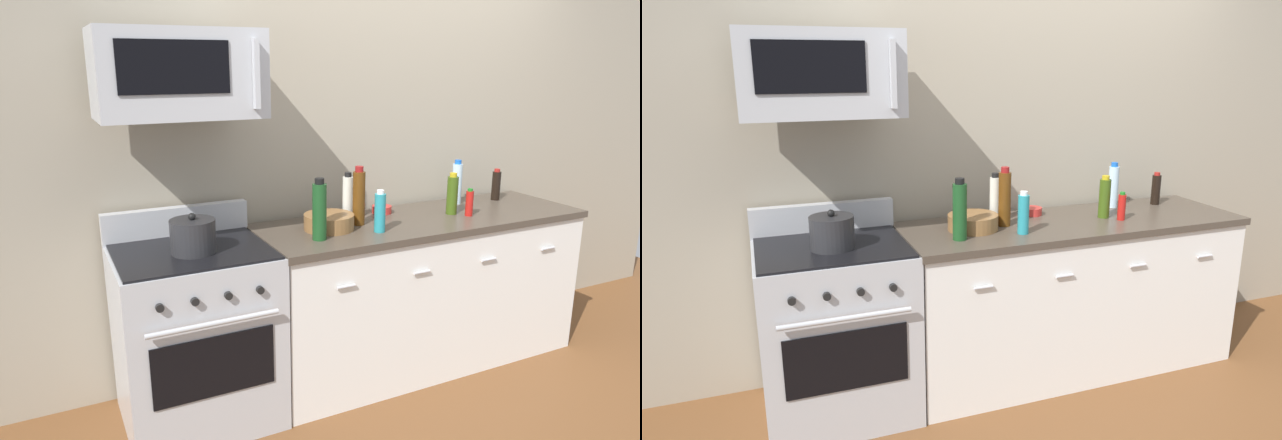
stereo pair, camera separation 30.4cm
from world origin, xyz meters
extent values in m
plane|color=brown|center=(0.00, 0.00, 0.00)|extent=(6.11, 6.11, 0.00)
cube|color=#9E937F|center=(0.00, 0.41, 1.35)|extent=(5.10, 0.10, 2.70)
cube|color=white|center=(0.00, 0.00, 0.44)|extent=(1.98, 0.62, 0.88)
cube|color=#473D33|center=(0.00, 0.00, 0.90)|extent=(2.01, 0.65, 0.04)
cube|color=black|center=(0.00, -0.28, 0.05)|extent=(1.98, 0.02, 0.10)
cylinder|color=silver|center=(-0.69, -0.32, 0.72)|extent=(0.10, 0.02, 0.02)
cylinder|color=silver|center=(-0.23, -0.32, 0.72)|extent=(0.10, 0.02, 0.02)
cylinder|color=silver|center=(0.23, -0.32, 0.72)|extent=(0.10, 0.02, 0.02)
cylinder|color=silver|center=(0.69, -0.32, 0.72)|extent=(0.10, 0.02, 0.02)
cube|color=#B7BABF|center=(-1.38, 0.00, 0.46)|extent=(0.76, 0.64, 0.91)
cube|color=black|center=(-1.38, -0.32, 0.45)|extent=(0.58, 0.01, 0.30)
cylinder|color=#B7BABF|center=(-1.38, -0.35, 0.68)|extent=(0.61, 0.02, 0.02)
cube|color=#B7BABF|center=(-1.38, 0.29, 0.99)|extent=(0.76, 0.06, 0.16)
cube|color=black|center=(-1.38, 0.00, 0.92)|extent=(0.73, 0.61, 0.01)
cylinder|color=black|center=(-1.61, -0.33, 0.79)|extent=(0.04, 0.02, 0.04)
cylinder|color=black|center=(-1.45, -0.33, 0.79)|extent=(0.04, 0.02, 0.04)
cylinder|color=black|center=(-1.30, -0.33, 0.79)|extent=(0.04, 0.02, 0.04)
cylinder|color=black|center=(-1.15, -0.33, 0.79)|extent=(0.04, 0.02, 0.04)
cube|color=#B7BABF|center=(-1.38, 0.05, 1.75)|extent=(0.74, 0.40, 0.40)
cube|color=black|center=(-1.44, -0.15, 1.78)|extent=(0.48, 0.01, 0.22)
cube|color=#B7BABF|center=(-1.08, -0.17, 1.75)|extent=(0.02, 0.04, 0.30)
cylinder|color=#385114|center=(0.20, -0.01, 1.03)|extent=(0.07, 0.07, 0.23)
cylinder|color=#B29919|center=(0.20, -0.01, 1.16)|extent=(0.04, 0.04, 0.02)
cylinder|color=#19471E|center=(-0.74, -0.12, 1.07)|extent=(0.07, 0.07, 0.29)
cylinder|color=black|center=(-0.74, -0.12, 1.23)|extent=(0.05, 0.05, 0.03)
cylinder|color=#B21914|center=(0.27, -0.09, 0.99)|extent=(0.05, 0.05, 0.15)
cylinder|color=#19721E|center=(0.27, -0.09, 1.08)|extent=(0.03, 0.03, 0.01)
cylinder|color=teal|center=(-0.39, -0.14, 1.02)|extent=(0.06, 0.06, 0.21)
cylinder|color=white|center=(-0.39, -0.14, 1.14)|extent=(0.04, 0.04, 0.02)
cylinder|color=#59330F|center=(-0.42, 0.03, 1.07)|extent=(0.07, 0.07, 0.30)
cylinder|color=maroon|center=(-0.42, 0.03, 1.24)|extent=(0.05, 0.05, 0.03)
cylinder|color=silver|center=(-0.44, 0.13, 1.05)|extent=(0.06, 0.06, 0.26)
cylinder|color=black|center=(-0.44, 0.13, 1.19)|extent=(0.04, 0.04, 0.03)
cylinder|color=silver|center=(0.40, 0.19, 1.05)|extent=(0.06, 0.06, 0.26)
cylinder|color=blue|center=(0.40, 0.19, 1.19)|extent=(0.04, 0.04, 0.03)
cylinder|color=black|center=(0.70, 0.16, 1.01)|extent=(0.06, 0.06, 0.19)
cylinder|color=maroon|center=(0.70, 0.16, 1.12)|extent=(0.04, 0.04, 0.02)
cylinder|color=#B72D28|center=(-0.17, 0.19, 0.94)|extent=(0.12, 0.12, 0.05)
torus|color=#B72D28|center=(-0.17, 0.19, 0.96)|extent=(0.12, 0.12, 0.01)
cylinder|color=#B72D28|center=(-0.17, 0.19, 0.92)|extent=(0.07, 0.07, 0.01)
cylinder|color=brown|center=(-0.61, 0.02, 0.96)|extent=(0.28, 0.28, 0.08)
torus|color=brown|center=(-0.61, 0.02, 1.00)|extent=(0.28, 0.28, 0.01)
cylinder|color=brown|center=(-0.61, 0.02, 0.93)|extent=(0.15, 0.15, 0.01)
cylinder|color=#262628|center=(-1.38, -0.05, 1.00)|extent=(0.22, 0.22, 0.16)
sphere|color=black|center=(-1.38, -0.05, 1.10)|extent=(0.04, 0.04, 0.04)
camera|label=1|loc=(-2.00, -2.68, 1.80)|focal=32.50mm
camera|label=2|loc=(-1.73, -2.80, 1.80)|focal=32.50mm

